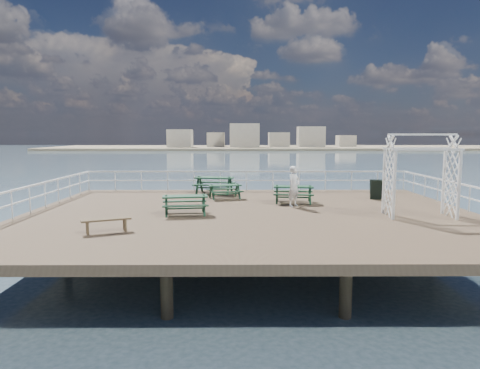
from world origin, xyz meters
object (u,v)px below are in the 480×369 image
picnic_table_a (214,181)px  picnic_table_c (293,191)px  picnic_table_d (185,201)px  flat_bench_near (106,222)px  person (294,186)px  trellis_arbor (420,180)px  picnic_table_b (225,189)px

picnic_table_a → picnic_table_c: bearing=-29.2°
picnic_table_a → picnic_table_d: bearing=-86.4°
flat_bench_near → person: person is taller
person → picnic_table_a: bearing=88.3°
picnic_table_c → trellis_arbor: size_ratio=0.62×
trellis_arbor → picnic_table_d: bearing=179.8°
picnic_table_a → picnic_table_b: 1.99m
picnic_table_c → person: size_ratio=1.11×
picnic_table_c → trellis_arbor: bearing=-30.9°
flat_bench_near → person: (6.65, 4.87, 0.55)m
picnic_table_b → flat_bench_near: 8.09m
picnic_table_c → trellis_arbor: 5.56m
picnic_table_b → trellis_arbor: 8.92m
picnic_table_b → person: 3.91m
picnic_table_b → picnic_table_c: size_ratio=0.95×
person → trellis_arbor: bearing=-69.5°
picnic_table_a → person: size_ratio=1.30×
picnic_table_a → trellis_arbor: size_ratio=0.72×
picnic_table_a → flat_bench_near: 9.62m
picnic_table_b → flat_bench_near: bearing=-132.3°
picnic_table_b → picnic_table_a: bearing=91.6°
picnic_table_b → person: size_ratio=1.06×
picnic_table_a → picnic_table_d: size_ratio=1.19×
person → picnic_table_c: bearing=41.2°
picnic_table_a → trellis_arbor: trellis_arbor is taller
picnic_table_c → picnic_table_d: picnic_table_c is taller
picnic_table_a → flat_bench_near: bearing=-96.8°
picnic_table_a → picnic_table_c: size_ratio=1.17×
picnic_table_b → person: (3.07, -2.38, 0.39)m
picnic_table_a → picnic_table_c: picnic_table_a is taller
trellis_arbor → person: trellis_arbor is taller
picnic_table_b → picnic_table_d: 4.45m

